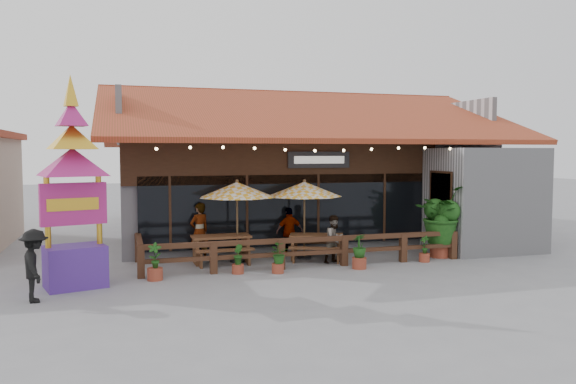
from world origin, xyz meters
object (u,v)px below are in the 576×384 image
object	(u,v)px
umbrella_right	(304,189)
picnic_table_left	(221,244)
pedestrian	(34,266)
picnic_table_right	(316,243)
umbrella_left	(237,190)
thai_sign_tower	(73,167)
tropical_plant	(440,216)

from	to	relation	value
umbrella_right	picnic_table_left	xyz separation A→B (m)	(-2.73, 0.04, -1.67)
umbrella_right	pedestrian	size ratio (longest dim) A/B	1.88
picnic_table_left	picnic_table_right	world-z (taller)	picnic_table_left
umbrella_left	thai_sign_tower	world-z (taller)	thai_sign_tower
pedestrian	picnic_table_left	bearing A→B (deg)	-67.36
picnic_table_left	pedestrian	distance (m)	5.94
picnic_table_left	tropical_plant	size ratio (longest dim) A/B	0.77
picnic_table_right	tropical_plant	distance (m)	4.20
umbrella_right	thai_sign_tower	xyz separation A→B (m)	(-6.85, -2.06, 0.81)
umbrella_right	pedestrian	xyz separation A→B (m)	(-7.64, -3.31, -1.41)
picnic_table_right	umbrella_right	bearing A→B (deg)	133.34
tropical_plant	umbrella_left	bearing A→B (deg)	170.11
thai_sign_tower	umbrella_left	bearing A→B (deg)	24.53
picnic_table_right	pedestrian	distance (m)	8.49
umbrella_right	picnic_table_right	xyz separation A→B (m)	(0.30, -0.32, -1.70)
picnic_table_right	pedestrian	size ratio (longest dim) A/B	1.25
thai_sign_tower	tropical_plant	distance (m)	11.38
picnic_table_left	picnic_table_right	xyz separation A→B (m)	(3.03, -0.36, -0.03)
umbrella_left	picnic_table_left	xyz separation A→B (m)	(-0.52, -0.02, -1.69)
picnic_table_left	pedestrian	size ratio (longest dim) A/B	1.08
picnic_table_right	tropical_plant	size ratio (longest dim) A/B	0.90
thai_sign_tower	tropical_plant	world-z (taller)	thai_sign_tower
picnic_table_right	thai_sign_tower	bearing A→B (deg)	-166.37
umbrella_left	umbrella_right	world-z (taller)	umbrella_left
thai_sign_tower	pedestrian	size ratio (longest dim) A/B	3.43
umbrella_left	thai_sign_tower	bearing A→B (deg)	-155.47
umbrella_left	tropical_plant	world-z (taller)	umbrella_left
umbrella_right	pedestrian	bearing A→B (deg)	-156.59
umbrella_left	thai_sign_tower	size ratio (longest dim) A/B	0.49
thai_sign_tower	pedestrian	bearing A→B (deg)	-122.11
tropical_plant	pedestrian	bearing A→B (deg)	-169.49
pedestrian	tropical_plant	bearing A→B (deg)	-91.14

